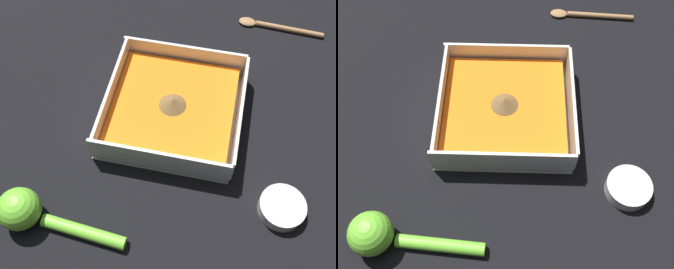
% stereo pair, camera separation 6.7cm
% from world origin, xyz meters
% --- Properties ---
extents(ground_plane, '(4.00, 4.00, 0.00)m').
position_xyz_m(ground_plane, '(0.00, 0.00, 0.00)').
color(ground_plane, black).
extents(square_dish, '(0.26, 0.26, 0.07)m').
position_xyz_m(square_dish, '(0.00, 0.03, 0.02)').
color(square_dish, silver).
rests_on(square_dish, ground_plane).
extents(spice_bowl, '(0.08, 0.08, 0.03)m').
position_xyz_m(spice_bowl, '(0.23, -0.13, 0.01)').
color(spice_bowl, silver).
rests_on(spice_bowl, ground_plane).
extents(lemon_squeezer, '(0.22, 0.07, 0.07)m').
position_xyz_m(lemon_squeezer, '(-0.19, -0.23, 0.03)').
color(lemon_squeezer, '#6BC633').
rests_on(lemon_squeezer, ground_plane).
extents(wooden_spoon, '(0.20, 0.03, 0.01)m').
position_xyz_m(wooden_spoon, '(0.19, 0.32, 0.01)').
color(wooden_spoon, olive).
rests_on(wooden_spoon, ground_plane).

